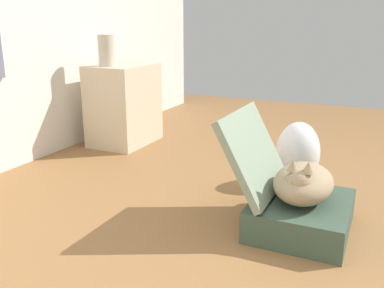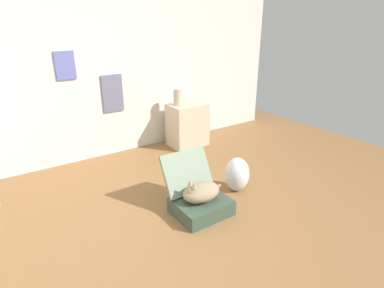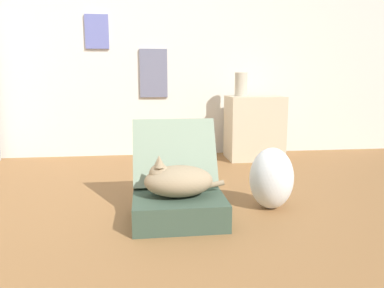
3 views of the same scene
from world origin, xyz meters
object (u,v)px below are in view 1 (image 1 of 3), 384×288
object	(u,v)px
suitcase_base	(301,215)
plastic_bag_white	(298,153)
cat	(303,183)
vase_tall	(106,50)
side_table	(124,105)

from	to	relation	value
suitcase_base	plastic_bag_white	xyz separation A→B (m)	(0.62, 0.15, 0.12)
cat	plastic_bag_white	size ratio (longest dim) A/B	1.21
cat	vase_tall	distance (m)	1.97
suitcase_base	side_table	size ratio (longest dim) A/B	0.82
side_table	vase_tall	xyz separation A→B (m)	(-0.14, 0.04, 0.45)
suitcase_base	plastic_bag_white	bearing A→B (deg)	13.63
plastic_bag_white	side_table	bearing A→B (deg)	77.50
cat	side_table	size ratio (longest dim) A/B	0.73
cat	suitcase_base	bearing A→B (deg)	-2.24
cat	plastic_bag_white	world-z (taller)	plastic_bag_white
suitcase_base	plastic_bag_white	size ratio (longest dim) A/B	1.34
suitcase_base	cat	size ratio (longest dim) A/B	1.11
vase_tall	side_table	bearing A→B (deg)	-17.41
plastic_bag_white	cat	bearing A→B (deg)	-166.60
plastic_bag_white	side_table	xyz separation A→B (m)	(0.34, 1.52, 0.13)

